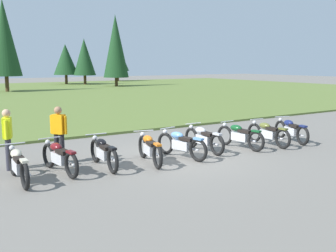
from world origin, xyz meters
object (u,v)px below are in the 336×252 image
Objects in this scene: motorcycle_sky_blue at (181,144)px; motorcycle_british_green at (240,136)px; motorcycle_orange at (150,148)px; motorcycle_olive at (268,133)px; motorcycle_navy at (291,130)px; motorcycle_maroon at (59,157)px; motorcycle_silver at (204,138)px; motorcycle_black at (103,152)px; rider_checking_bike at (59,131)px; motorcycle_cream at (18,165)px; rider_in_hivis_vest at (8,136)px.

motorcycle_sky_blue is 0.99× the size of motorcycle_british_green.
motorcycle_olive is at bearing -0.91° from motorcycle_orange.
motorcycle_maroon is at bearing 176.91° from motorcycle_navy.
motorcycle_maroon and motorcycle_silver have the same top height.
motorcycle_black is 1.00× the size of motorcycle_olive.
motorcycle_silver is 3.77m from motorcycle_navy.
motorcycle_sky_blue is 1.25× the size of rider_checking_bike.
motorcycle_maroon is 1.02× the size of motorcycle_navy.
motorcycle_cream is 1.00× the size of motorcycle_british_green.
rider_in_hivis_vest reaches higher than motorcycle_cream.
rider_checking_bike is at bearing 158.57° from motorcycle_sky_blue.
motorcycle_black is 7.36m from motorcycle_navy.
motorcycle_sky_blue is at bearing -4.73° from motorcycle_black.
motorcycle_orange and motorcycle_silver have the same top height.
motorcycle_maroon is 1.16m from rider_checking_bike.
motorcycle_cream is 1.00× the size of motorcycle_silver.
motorcycle_cream is 7.27m from motorcycle_british_green.
motorcycle_maroon and motorcycle_orange have the same top height.
rider_in_hivis_vest is (-3.60, 1.45, 0.51)m from motorcycle_orange.
motorcycle_olive is (7.36, -0.45, 0.00)m from motorcycle_maroon.
motorcycle_sky_blue is (4.79, -0.06, 0.00)m from motorcycle_cream.
motorcycle_navy is 9.75m from rider_in_hivis_vest.
motorcycle_black and motorcycle_silver have the same top height.
motorcycle_black and motorcycle_olive have the same top height.
motorcycle_silver is at bearing 170.12° from motorcycle_olive.
motorcycle_navy is (7.36, -0.33, 0.00)m from motorcycle_black.
motorcycle_maroon is at bearing 174.80° from motorcycle_sky_blue.
motorcycle_orange is 3.63m from motorcycle_british_green.
motorcycle_orange is 1.14m from motorcycle_sky_blue.
motorcycle_cream is 1.97m from rider_checking_bike.
motorcycle_orange is at bearing -177.90° from motorcycle_sky_blue.
rider_in_hivis_vest is at bearing 134.35° from motorcycle_maroon.
motorcycle_orange is at bearing 179.09° from motorcycle_olive.
motorcycle_british_green is at bearing 1.62° from motorcycle_orange.
motorcycle_silver is 1.26× the size of rider_checking_bike.
motorcycle_orange is 3.92m from rider_in_hivis_vest.
motorcycle_british_green is 1.26× the size of rider_in_hivis_vest.
rider_in_hivis_vest is (-9.61, 1.54, 0.51)m from motorcycle_navy.
motorcycle_black is 2.49m from motorcycle_sky_blue.
motorcycle_maroon is 8.57m from motorcycle_navy.
motorcycle_maroon and motorcycle_olive have the same top height.
motorcycle_cream and motorcycle_black have the same top height.
motorcycle_silver is 5.99m from rider_in_hivis_vest.
motorcycle_maroon is 1.01× the size of motorcycle_sky_blue.
motorcycle_navy is (9.66, -0.19, 0.00)m from motorcycle_cream.
motorcycle_british_green is (3.62, 0.10, 0.00)m from motorcycle_orange.
motorcycle_sky_blue is 0.99× the size of motorcycle_silver.
rider_checking_bike is at bearing 71.73° from motorcycle_maroon.
motorcycle_sky_blue is 4.87m from motorcycle_navy.
motorcycle_british_green is 1.20m from motorcycle_olive.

